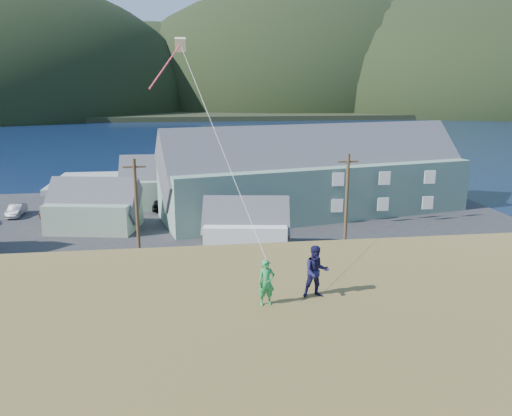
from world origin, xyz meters
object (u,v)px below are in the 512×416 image
at_px(lodge, 317,173).
at_px(shed_palegreen_far, 168,183).
at_px(shed_palegreen_near, 94,207).
at_px(wharf, 145,181).
at_px(kite_flyer_navy, 316,272).
at_px(shed_white, 246,227).
at_px(kite_flyer_green, 266,283).

bearing_deg(lodge, shed_palegreen_far, 147.47).
bearing_deg(shed_palegreen_far, shed_palegreen_near, -125.56).
xyz_separation_m(wharf, kite_flyer_navy, (10.76, -58.75, 7.67)).
bearing_deg(kite_flyer_navy, shed_palegreen_near, 111.31).
bearing_deg(kite_flyer_navy, lodge, 74.95).
height_order(wharf, shed_palegreen_far, shed_palegreen_far).
height_order(wharf, shed_white, shed_white).
height_order(shed_white, shed_palegreen_far, shed_palegreen_far).
distance_m(lodge, shed_palegreen_far, 18.03).
bearing_deg(kite_flyer_navy, wharf, 99.99).
distance_m(shed_white, kite_flyer_green, 26.92).
relative_size(lodge, shed_palegreen_near, 3.69).
bearing_deg(shed_white, shed_palegreen_near, 156.70).
relative_size(lodge, shed_white, 4.41).
height_order(shed_white, kite_flyer_navy, kite_flyer_navy).
xyz_separation_m(shed_palegreen_far, kite_flyer_green, (5.03, -44.83, 5.10)).
height_order(wharf, kite_flyer_navy, kite_flyer_navy).
distance_m(shed_palegreen_far, kite_flyer_green, 45.40).
relative_size(wharf, kite_flyer_navy, 14.08).
height_order(lodge, kite_flyer_green, lodge).
bearing_deg(shed_palegreen_far, kite_flyer_navy, -80.68).
relative_size(wharf, shed_palegreen_far, 2.31).
bearing_deg(kite_flyer_green, wharf, 91.04).
distance_m(wharf, shed_palegreen_far, 15.05).
bearing_deg(lodge, kite_flyer_navy, -117.05).
relative_size(shed_palegreen_near, shed_palegreen_far, 0.87).
bearing_deg(shed_palegreen_near, shed_white, -21.09).
xyz_separation_m(shed_palegreen_far, kite_flyer_navy, (6.83, -44.43, 5.24)).
height_order(shed_palegreen_far, kite_flyer_green, kite_flyer_green).
height_order(shed_white, kite_flyer_green, kite_flyer_green).
xyz_separation_m(shed_palegreen_near, shed_white, (14.40, -9.00, -0.13)).
distance_m(lodge, shed_white, 15.82).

